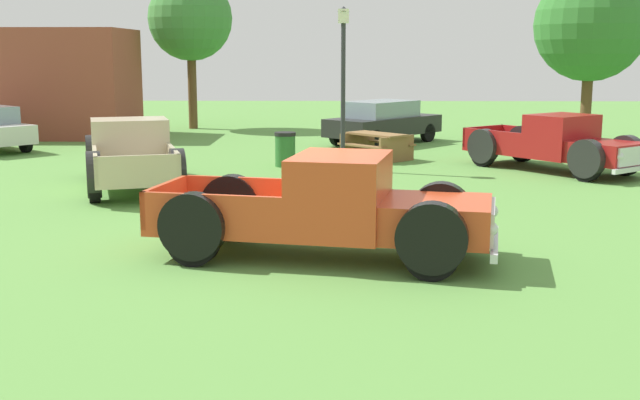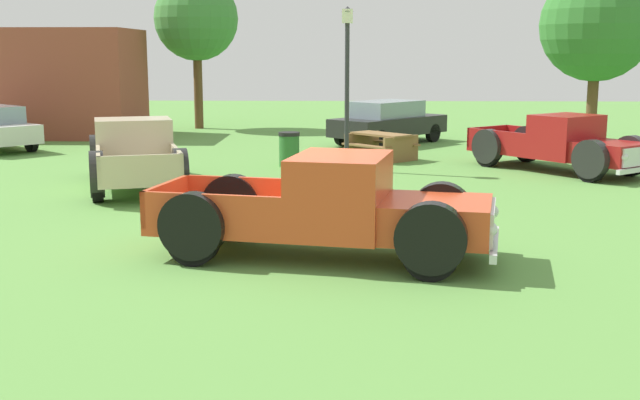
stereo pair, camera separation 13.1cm
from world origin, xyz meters
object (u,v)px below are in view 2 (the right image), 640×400
Objects in this scene: pickup_truck_behind_right at (567,145)px; picnic_table at (381,143)px; pickup_truck_behind_left at (134,153)px; lamp_post_near at (347,86)px; pickup_truck_foreground at (344,210)px; sedan_distant_a at (388,121)px; oak_tree_west at (597,26)px; oak_tree_east at (196,19)px; trash_can at (289,149)px.

pickup_truck_behind_right reaches higher than picnic_table.
lamp_post_near is at bearing 26.71° from pickup_truck_behind_left.
pickup_truck_foreground is at bearing -90.14° from lamp_post_near.
pickup_truck_foreground is 2.36× the size of picnic_table.
picnic_table is (-0.41, -4.20, -0.28)m from sedan_distant_a.
pickup_truck_behind_left is at bearing -153.29° from lamp_post_near.
oak_tree_west is (8.25, 15.33, 3.23)m from pickup_truck_foreground.
oak_tree_east reaches higher than oak_tree_west.
lamp_post_near is 10.32m from oak_tree_west.
trash_can is (-7.37, 0.95, -0.24)m from pickup_truck_behind_right.
sedan_distant_a is at bearing 62.19° from trash_can.
lamp_post_near is (5.05, 2.54, 1.49)m from pickup_truck_behind_left.
pickup_truck_foreground is at bearing -95.22° from sedan_distant_a.
pickup_truck_behind_left is 2.36× the size of picnic_table.
pickup_truck_behind_right is 2.14× the size of picnic_table.
pickup_truck_behind_left is 4.76m from trash_can.
sedan_distant_a is (-4.36, 6.65, 0.05)m from pickup_truck_behind_right.
pickup_truck_foreground is at bearing -81.14° from trash_can.
sedan_distant_a is at bearing 123.26° from pickup_truck_behind_right.
lamp_post_near is at bearing -102.43° from sedan_distant_a.
pickup_truck_behind_right is 0.80× the size of oak_tree_east.
pickup_truck_behind_right is at bearing -45.38° from oak_tree_east.
trash_can is (-3.01, -5.70, -0.30)m from sedan_distant_a.
pickup_truck_foreground is 22.39m from oak_tree_east.
pickup_truck_behind_left is 0.94× the size of oak_tree_west.
trash_can is at bearing 43.36° from pickup_truck_behind_left.
trash_can is at bearing -149.94° from picnic_table.
pickup_truck_foreground is at bearing -73.86° from oak_tree_east.
pickup_truck_behind_right is at bearing -27.19° from picnic_table.
sedan_distant_a is at bearing 176.36° from oak_tree_west.
pickup_truck_behind_left is at bearing -136.64° from trash_can.
picnic_table is at bearing 38.22° from pickup_truck_behind_left.
oak_tree_west is at bearing 61.72° from pickup_truck_foreground.
pickup_truck_behind_left is at bearing -167.91° from pickup_truck_behind_right.
trash_can is 12.69m from oak_tree_east.
pickup_truck_foreground is at bearing -122.46° from pickup_truck_behind_right.
oak_tree_east reaches higher than picnic_table.
pickup_truck_behind_right is 0.85× the size of oak_tree_west.
trash_can is at bearing 172.69° from pickup_truck_behind_right.
oak_tree_east reaches higher than trash_can.
oak_tree_west is at bearing 27.54° from picnic_table.
oak_tree_east is (-7.17, 9.65, 3.96)m from picnic_table.
oak_tree_east is at bearing 157.75° from oak_tree_west.
sedan_distant_a is 6.45m from trash_can.
pickup_truck_behind_left is at bearing -125.79° from sedan_distant_a.
lamp_post_near is at bearing -114.34° from picnic_table.
picnic_table is (1.01, 2.23, -1.76)m from lamp_post_near.
pickup_truck_behind_right is 7.43m from trash_can.
sedan_distant_a is 0.77× the size of oak_tree_west.
sedan_distant_a is at bearing 77.57° from lamp_post_near.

